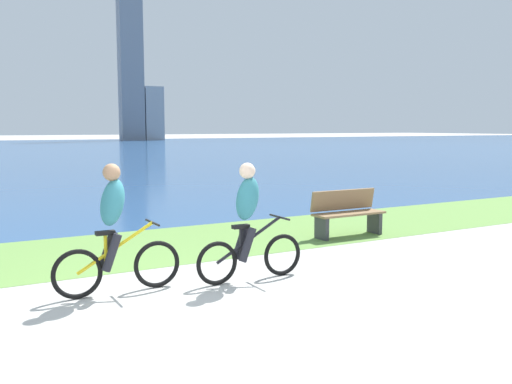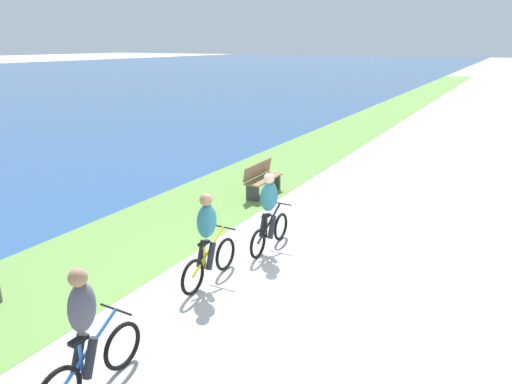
# 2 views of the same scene
# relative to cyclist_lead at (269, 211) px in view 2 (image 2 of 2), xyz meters

# --- Properties ---
(ground_plane) EXTENTS (300.00, 300.00, 0.00)m
(ground_plane) POSITION_rel_cyclist_lead_xyz_m (-1.37, -0.94, -0.83)
(ground_plane) COLOR #B2AFA8
(grass_strip_bayside) EXTENTS (120.00, 3.14, 0.01)m
(grass_strip_bayside) POSITION_rel_cyclist_lead_xyz_m (-1.37, 2.82, -0.82)
(grass_strip_bayside) COLOR #6B9947
(grass_strip_bayside) RESTS_ON ground
(cyclist_lead) EXTENTS (1.64, 0.52, 1.64)m
(cyclist_lead) POSITION_rel_cyclist_lead_xyz_m (0.00, 0.00, 0.00)
(cyclist_lead) COLOR black
(cyclist_lead) RESTS_ON ground
(cyclist_trailing) EXTENTS (1.66, 0.52, 1.67)m
(cyclist_trailing) POSITION_rel_cyclist_lead_xyz_m (-1.77, 0.29, 0.01)
(cyclist_trailing) COLOR black
(cyclist_trailing) RESTS_ON ground
(cyclist_distant_rear) EXTENTS (1.64, 0.52, 1.68)m
(cyclist_distant_rear) POSITION_rel_cyclist_lead_xyz_m (-4.77, -0.03, 0.01)
(cyclist_distant_rear) COLOR black
(cyclist_distant_rear) RESTS_ON ground
(bench_near_path) EXTENTS (1.50, 0.47, 0.90)m
(bench_near_path) POSITION_rel_cyclist_lead_xyz_m (3.22, 1.88, -0.38)
(bench_near_path) COLOR olive
(bench_near_path) RESTS_ON ground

